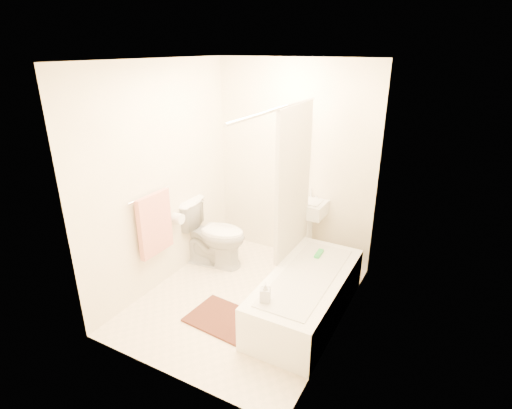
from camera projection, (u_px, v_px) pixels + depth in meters
The scene contains 17 objects.
floor at pixel (245, 299), 4.24m from camera, with size 2.40×2.40×0.00m, color beige.
ceiling at pixel (242, 60), 3.35m from camera, with size 2.40×2.40×0.00m, color white.
wall_back at pixel (294, 163), 4.78m from camera, with size 2.00×0.02×2.40m, color beige.
wall_left at pixel (162, 178), 4.24m from camera, with size 0.02×2.40×2.40m, color beige.
wall_right at pixel (346, 213), 3.35m from camera, with size 0.02×2.40×2.40m, color beige.
mirror at pixel (294, 139), 4.65m from camera, with size 0.40×0.03×0.55m, color white.
curtain_rod at pixel (278, 109), 3.45m from camera, with size 0.03×0.03×1.70m, color silver.
shower_curtain at pixel (294, 182), 4.07m from camera, with size 0.04×0.80×1.55m, color silver.
towel_bar at pixel (150, 195), 4.05m from camera, with size 0.02×0.02×0.60m, color silver.
towel at pixel (155, 224), 4.16m from camera, with size 0.06×0.45×0.66m, color #CC7266.
toilet_paper at pixel (178, 218), 4.49m from camera, with size 0.12×0.12×0.11m, color white.
toilet at pixel (213, 234), 4.82m from camera, with size 0.45×0.81×0.80m, color white.
sink at pixel (306, 229), 4.83m from camera, with size 0.45×0.36×0.88m, color white, non-canonical shape.
bathtub at pixel (306, 295), 3.93m from camera, with size 0.68×1.56×0.44m, color white, non-canonical shape.
bath_mat at pixel (223, 318), 3.93m from camera, with size 0.67×0.50×0.02m, color #532F24.
soap_bottle at pixel (265, 292), 3.43m from camera, with size 0.09×0.09×0.19m, color silver.
scrub_brush at pixel (319, 254), 4.22m from camera, with size 0.05×0.18×0.04m, color green.
Camera 1 is at (1.80, -3.08, 2.51)m, focal length 28.00 mm.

